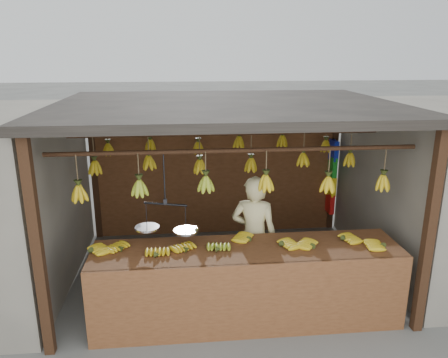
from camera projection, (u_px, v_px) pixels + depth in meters
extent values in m
plane|color=#5B5B57|center=(226.00, 273.00, 6.18)|extent=(80.00, 80.00, 0.00)
cube|color=black|center=(38.00, 252.00, 4.23)|extent=(0.10, 0.10, 2.30)
cube|color=black|center=(429.00, 235.00, 4.62)|extent=(0.10, 0.10, 2.30)
cube|color=black|center=(95.00, 171.00, 7.10)|extent=(0.10, 0.10, 2.30)
cube|color=black|center=(333.00, 164.00, 7.48)|extent=(0.10, 0.10, 2.30)
cube|color=black|center=(226.00, 106.00, 5.52)|extent=(4.30, 3.30, 0.10)
cylinder|color=black|center=(236.00, 150.00, 4.66)|extent=(4.00, 0.05, 0.05)
cylinder|color=black|center=(226.00, 133.00, 5.62)|extent=(4.00, 0.05, 0.05)
cylinder|color=black|center=(219.00, 121.00, 6.57)|extent=(4.00, 0.05, 0.05)
cube|color=brown|center=(217.00, 182.00, 7.36)|extent=(4.00, 0.06, 1.80)
cube|color=brown|center=(247.00, 251.00, 4.90)|extent=(3.48, 0.77, 0.08)
cube|color=brown|center=(252.00, 302.00, 4.65)|extent=(3.48, 0.04, 0.90)
cube|color=black|center=(96.00, 312.00, 4.55)|extent=(0.07, 0.07, 0.82)
cube|color=black|center=(396.00, 295.00, 4.86)|extent=(0.07, 0.07, 0.82)
cube|color=black|center=(106.00, 279.00, 5.19)|extent=(0.07, 0.07, 0.82)
cube|color=black|center=(371.00, 266.00, 5.51)|extent=(0.07, 0.07, 0.82)
ellipsoid|color=gold|center=(92.00, 252.00, 4.73)|extent=(0.30, 0.29, 0.06)
ellipsoid|color=gold|center=(122.00, 249.00, 4.80)|extent=(0.30, 0.30, 0.06)
ellipsoid|color=gold|center=(157.00, 255.00, 4.65)|extent=(0.18, 0.24, 0.06)
ellipsoid|color=gold|center=(187.00, 250.00, 4.78)|extent=(0.27, 0.30, 0.06)
ellipsoid|color=#92A523|center=(218.00, 250.00, 4.77)|extent=(0.21, 0.26, 0.06)
ellipsoid|color=gold|center=(250.00, 239.00, 5.06)|extent=(0.30, 0.28, 0.06)
ellipsoid|color=gold|center=(283.00, 245.00, 4.89)|extent=(0.29, 0.25, 0.06)
ellipsoid|color=gold|center=(314.00, 246.00, 4.87)|extent=(0.30, 0.29, 0.06)
ellipsoid|color=gold|center=(344.00, 240.00, 5.04)|extent=(0.28, 0.24, 0.06)
ellipsoid|color=gold|center=(382.00, 245.00, 4.89)|extent=(0.26, 0.21, 0.06)
ellipsoid|color=gold|center=(79.00, 194.00, 4.60)|extent=(0.16, 0.16, 0.28)
ellipsoid|color=#92A523|center=(140.00, 188.00, 4.64)|extent=(0.16, 0.16, 0.28)
ellipsoid|color=#92A523|center=(206.00, 184.00, 4.71)|extent=(0.16, 0.16, 0.28)
ellipsoid|color=gold|center=(266.00, 183.00, 4.75)|extent=(0.16, 0.16, 0.28)
ellipsoid|color=gold|center=(328.00, 184.00, 4.86)|extent=(0.16, 0.16, 0.28)
ellipsoid|color=gold|center=(383.00, 183.00, 4.98)|extent=(0.16, 0.16, 0.28)
ellipsoid|color=gold|center=(95.00, 168.00, 5.55)|extent=(0.16, 0.16, 0.28)
ellipsoid|color=gold|center=(149.00, 163.00, 5.63)|extent=(0.16, 0.16, 0.28)
ellipsoid|color=gold|center=(200.00, 167.00, 5.70)|extent=(0.16, 0.16, 0.28)
ellipsoid|color=gold|center=(251.00, 165.00, 5.80)|extent=(0.16, 0.16, 0.28)
ellipsoid|color=gold|center=(303.00, 159.00, 5.79)|extent=(0.16, 0.16, 0.28)
ellipsoid|color=gold|center=(350.00, 160.00, 5.93)|extent=(0.16, 0.16, 0.28)
ellipsoid|color=gold|center=(108.00, 149.00, 6.56)|extent=(0.16, 0.16, 0.28)
ellipsoid|color=gold|center=(150.00, 146.00, 6.60)|extent=(0.16, 0.16, 0.28)
ellipsoid|color=gold|center=(198.00, 148.00, 6.63)|extent=(0.16, 0.16, 0.28)
ellipsoid|color=gold|center=(239.00, 142.00, 6.70)|extent=(0.16, 0.16, 0.28)
ellipsoid|color=gold|center=(282.00, 141.00, 6.75)|extent=(0.16, 0.16, 0.28)
ellipsoid|color=gold|center=(326.00, 146.00, 6.80)|extent=(0.16, 0.16, 0.28)
cylinder|color=black|center=(164.00, 179.00, 4.67)|extent=(0.02, 0.02, 0.58)
cylinder|color=black|center=(165.00, 204.00, 4.75)|extent=(0.48, 0.17, 0.02)
cylinder|color=silver|center=(147.00, 228.00, 4.88)|extent=(0.26, 0.26, 0.02)
cylinder|color=silver|center=(186.00, 231.00, 4.80)|extent=(0.26, 0.26, 0.02)
imported|color=beige|center=(254.00, 236.00, 5.47)|extent=(0.67, 0.54, 1.58)
cube|color=#1426BF|center=(334.00, 150.00, 7.25)|extent=(0.08, 0.26, 0.34)
cube|color=#199926|center=(332.00, 167.00, 7.33)|extent=(0.08, 0.26, 0.34)
cube|color=yellow|center=(331.00, 186.00, 7.42)|extent=(0.08, 0.26, 0.34)
cube|color=red|center=(330.00, 203.00, 7.51)|extent=(0.08, 0.26, 0.34)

